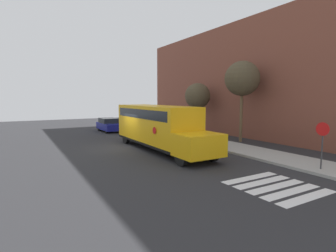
# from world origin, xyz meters

# --- Properties ---
(ground_plane) EXTENTS (60.00, 60.00, 0.00)m
(ground_plane) POSITION_xyz_m (0.00, 0.00, 0.00)
(ground_plane) COLOR #28282B
(sidewalk_strip) EXTENTS (44.00, 3.00, 0.15)m
(sidewalk_strip) POSITION_xyz_m (0.00, 6.50, 0.07)
(sidewalk_strip) COLOR #9E9E99
(sidewalk_strip) RESTS_ON ground
(building_backdrop) EXTENTS (32.00, 4.00, 10.90)m
(building_backdrop) POSITION_xyz_m (0.00, 13.00, 5.45)
(building_backdrop) COLOR brown
(building_backdrop) RESTS_ON ground
(crosswalk_stripes) EXTENTS (3.30, 3.20, 0.01)m
(crosswalk_stripes) POSITION_xyz_m (11.68, 2.00, 0.00)
(crosswalk_stripes) COLOR white
(crosswalk_stripes) RESTS_ON ground
(school_bus) EXTENTS (10.59, 2.57, 3.15)m
(school_bus) POSITION_xyz_m (2.10, 1.49, 1.80)
(school_bus) COLOR #EAA80F
(school_bus) RESTS_ON ground
(parked_car) EXTENTS (4.27, 1.81, 1.48)m
(parked_car) POSITION_xyz_m (-9.91, 1.66, 0.74)
(parked_car) COLOR navy
(parked_car) RESTS_ON ground
(stop_sign) EXTENTS (0.67, 0.10, 2.52)m
(stop_sign) POSITION_xyz_m (11.36, 5.81, 1.65)
(stop_sign) COLOR #38383A
(stop_sign) RESTS_ON ground
(tree_near_sidewalk) EXTENTS (2.90, 2.90, 6.79)m
(tree_near_sidewalk) POSITION_xyz_m (2.60, 9.19, 5.30)
(tree_near_sidewalk) COLOR brown
(tree_near_sidewalk) RESTS_ON ground
(tree_far_sidewalk) EXTENTS (2.64, 2.64, 5.26)m
(tree_far_sidewalk) POSITION_xyz_m (-3.49, 9.13, 3.91)
(tree_far_sidewalk) COLOR brown
(tree_far_sidewalk) RESTS_ON ground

